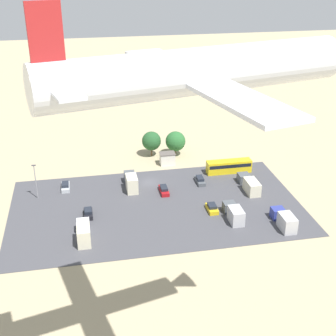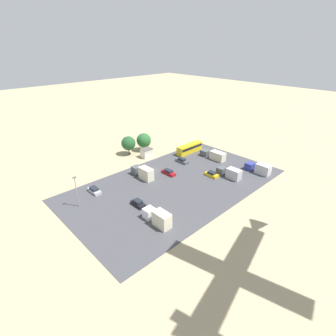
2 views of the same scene
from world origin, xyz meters
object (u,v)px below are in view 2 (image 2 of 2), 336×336
at_px(parked_truck_0, 214,155).
at_px(parked_truck_1, 143,173).
at_px(parked_car_2, 138,203).
at_px(shed_building, 147,153).
at_px(parked_car_1, 94,190).
at_px(parked_car_3, 169,172).
at_px(parked_truck_2, 230,173).
at_px(parked_car_0, 182,161).
at_px(bus, 190,148).
at_px(parked_truck_3, 158,218).
at_px(parked_car_4, 212,174).
at_px(parked_truck_4, 259,169).

relative_size(parked_truck_0, parked_truck_1, 1.16).
bearing_deg(parked_car_2, shed_building, -133.32).
bearing_deg(parked_truck_0, parked_car_1, 168.65).
xyz_separation_m(parked_car_3, parked_truck_2, (-11.84, 14.00, 0.78)).
bearing_deg(shed_building, parked_car_1, 19.49).
distance_m(parked_car_0, parked_car_1, 31.07).
bearing_deg(parked_truck_1, parked_car_0, -1.04).
xyz_separation_m(bus, parked_car_0, (8.36, 4.17, -1.05)).
relative_size(shed_building, parked_car_0, 0.84).
bearing_deg(parked_car_0, parked_car_2, 21.30).
xyz_separation_m(bus, parked_truck_3, (35.76, 23.12, -0.07)).
distance_m(parked_car_4, parked_truck_3, 27.32).
bearing_deg(parked_truck_0, parked_car_4, -145.43).
bearing_deg(parked_truck_2, parked_car_4, 129.61).
bearing_deg(parked_truck_3, shed_building, 54.55).
relative_size(parked_car_0, parked_truck_4, 0.59).
xyz_separation_m(bus, parked_truck_2, (5.69, 21.32, -0.28)).
height_order(bus, parked_car_3, bus).
relative_size(bus, parked_car_4, 2.69).
relative_size(parked_car_0, parked_truck_3, 0.62).
xyz_separation_m(parked_car_1, parked_truck_3, (-3.55, 21.72, 0.98)).
bearing_deg(shed_building, parked_car_0, 115.15).
bearing_deg(parked_truck_1, parked_car_4, -40.87).
bearing_deg(parked_car_2, parked_car_3, -157.49).
relative_size(shed_building, parked_truck_1, 0.48).
relative_size(bus, parked_car_3, 2.31).
bearing_deg(parked_car_3, parked_truck_0, 173.14).
xyz_separation_m(parked_truck_0, parked_truck_3, (37.59, 13.47, 0.27)).
bearing_deg(parked_truck_3, parked_car_0, 34.67).
bearing_deg(parked_car_3, parked_car_1, -15.22).
xyz_separation_m(parked_car_0, parked_truck_4, (-11.61, 21.55, 0.80)).
distance_m(shed_building, bus, 15.83).
bearing_deg(parked_truck_3, parked_car_2, 82.74).
bearing_deg(parked_truck_0, parked_car_3, 173.14).
xyz_separation_m(parked_car_2, parked_truck_3, (1.11, 8.70, 0.95)).
bearing_deg(shed_building, parked_car_4, 100.92).
distance_m(shed_building, parked_truck_1, 15.63).
relative_size(parked_car_1, parked_truck_2, 0.59).
xyz_separation_m(parked_car_1, parked_truck_2, (-33.62, 19.93, 0.77)).
xyz_separation_m(parked_truck_1, parked_truck_4, (-27.74, 21.84, -0.22)).
distance_m(bus, parked_truck_3, 42.58).
distance_m(parked_car_0, parked_truck_2, 17.38).
height_order(parked_car_2, parked_truck_2, parked_truck_2).
distance_m(parked_car_1, parked_truck_2, 39.09).
bearing_deg(parked_car_3, shed_building, -103.71).
height_order(parked_car_3, parked_truck_0, parked_truck_0).
bearing_deg(parked_car_1, parked_car_4, -27.61).
bearing_deg(parked_car_1, parked_truck_2, -30.65).
height_order(parked_car_4, parked_truck_3, parked_truck_3).
distance_m(parked_car_2, parked_truck_4, 39.55).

